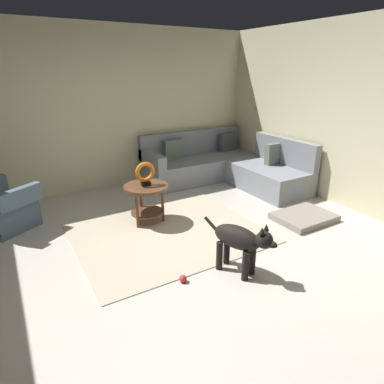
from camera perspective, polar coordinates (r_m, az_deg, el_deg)
The scene contains 12 objects.
ground_plane at distance 3.71m, azimuth -1.28°, elevation -12.84°, with size 6.00×6.00×0.10m, color beige.
wall_back at distance 5.87m, azimuth -16.08°, elevation 13.58°, with size 6.00×0.12×2.70m, color beige.
wall_right at distance 5.24m, azimuth 28.40°, elevation 11.16°, with size 0.12×6.00×2.70m, color beige.
area_rug at distance 4.28m, azimuth -4.17°, elevation -7.16°, with size 2.30×1.90×0.01m, color #BCAD93.
sectional_couch at distance 6.12m, azimuth 5.68°, elevation 4.39°, with size 2.20×2.25×0.88m.
armchair at distance 4.91m, azimuth -30.45°, elevation -2.27°, with size 0.93×1.00×0.88m.
side_table at distance 4.45m, azimuth -7.99°, elevation -0.34°, with size 0.60×0.60×0.54m.
torus_sculpture at distance 4.36m, azimuth -8.18°, elevation 3.28°, with size 0.28×0.08×0.33m.
dog_bed_mat at distance 4.87m, azimuth 18.99°, elevation -4.17°, with size 0.80×0.60×0.09m, color gray.
dog at distance 3.36m, azimuth 8.45°, elevation -8.42°, with size 0.39×0.81×0.63m.
dog_toy_ball at distance 3.37m, azimuth -1.60°, elevation -14.92°, with size 0.08×0.08×0.08m, color red.
dog_toy_rope at distance 4.08m, azimuth 8.95°, elevation -8.52°, with size 0.05×0.05×0.15m, color red.
Camera 1 is at (-1.51, -2.70, 2.00)m, focal length 30.49 mm.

